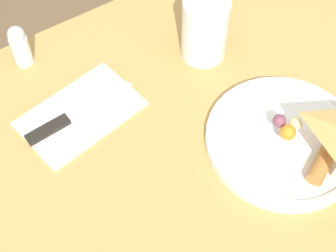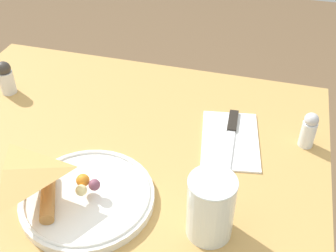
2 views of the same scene
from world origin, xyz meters
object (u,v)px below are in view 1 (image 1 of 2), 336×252
(dining_table, at_px, (263,199))
(napkin_folded, at_px, (81,113))
(butter_knife, at_px, (75,115))
(salt_shaker, at_px, (20,46))
(plate_pizza, at_px, (287,139))
(milk_glass, at_px, (205,31))

(dining_table, distance_m, napkin_folded, 0.33)
(dining_table, bearing_deg, butter_knife, 131.53)
(dining_table, bearing_deg, salt_shaker, 120.46)
(dining_table, bearing_deg, plate_pizza, 26.08)
(plate_pizza, relative_size, milk_glass, 2.02)
(dining_table, bearing_deg, napkin_folded, 130.17)
(napkin_folded, height_order, salt_shaker, salt_shaker)
(plate_pizza, distance_m, butter_knife, 0.32)
(napkin_folded, bearing_deg, milk_glass, 0.39)
(napkin_folded, bearing_deg, plate_pizza, -43.31)
(dining_table, xyz_separation_m, milk_glass, (0.04, 0.24, 0.17))
(napkin_folded, height_order, butter_knife, butter_knife)
(plate_pizza, xyz_separation_m, milk_glass, (0.00, 0.22, 0.04))
(plate_pizza, relative_size, butter_knife, 1.23)
(dining_table, xyz_separation_m, butter_knife, (-0.21, 0.23, 0.13))
(butter_knife, distance_m, salt_shaker, 0.15)
(dining_table, relative_size, salt_shaker, 11.55)
(milk_glass, distance_m, butter_knife, 0.25)
(napkin_folded, relative_size, salt_shaker, 2.55)
(plate_pizza, height_order, butter_knife, plate_pizza)
(plate_pizza, xyz_separation_m, salt_shaker, (-0.26, 0.37, 0.02))
(salt_shaker, bearing_deg, dining_table, -59.54)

